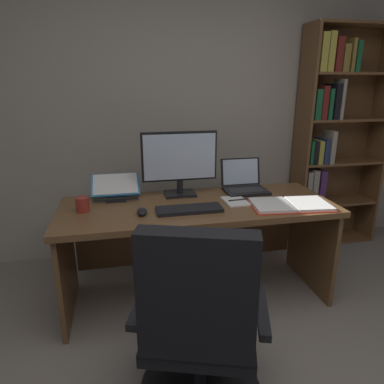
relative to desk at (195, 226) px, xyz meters
The scene contains 13 objects.
wall_back 1.14m from the desk, 86.42° to the left, with size 5.62×0.12×2.64m, color #A89E8E.
desk is the anchor object (origin of this frame).
bookshelf 1.61m from the desk, 23.41° to the left, with size 0.81×0.28×1.98m.
office_chair 0.99m from the desk, 101.37° to the right, with size 0.70×0.62×0.97m.
monitor 0.46m from the desk, 119.23° to the left, with size 0.54×0.16×0.46m.
laptop 0.50m from the desk, 19.73° to the left, with size 0.31×0.28×0.23m.
keyboard 0.29m from the desk, 112.51° to the right, with size 0.42×0.15×0.02m, color black.
computer_mouse 0.48m from the desk, 152.62° to the right, with size 0.06×0.10×0.04m, color black.
reading_stand_with_book 0.63m from the desk, 159.67° to the left, with size 0.34×0.25×0.15m.
open_binder 0.67m from the desk, 22.76° to the right, with size 0.55×0.34×0.02m.
notepad 0.34m from the desk, 18.15° to the right, with size 0.15×0.21×0.01m, color white.
pen 0.36m from the desk, 16.95° to the right, with size 0.01×0.01×0.14m, color black.
coffee_mug 0.78m from the desk, behind, with size 0.08×0.08×0.10m, color maroon.
Camera 1 is at (-0.55, -0.72, 1.50)m, focal length 32.52 mm.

